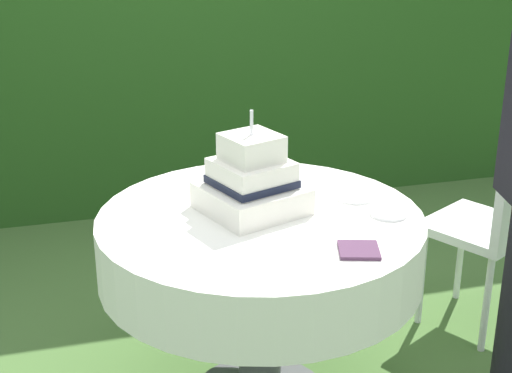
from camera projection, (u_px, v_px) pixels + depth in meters
name	position (u px, v px, depth m)	size (l,w,h in m)	color
foliage_hedge	(160.00, 21.00, 4.49)	(5.51, 0.51, 2.22)	#234C19
cake_table	(260.00, 249.00, 2.69)	(1.14, 1.14, 0.77)	#4C4C51
wedding_cake	(252.00, 182.00, 2.65)	(0.41, 0.41, 0.37)	white
serving_plate_near	(280.00, 179.00, 2.96)	(0.12, 0.12, 0.01)	white
serving_plate_far	(355.00, 196.00, 2.80)	(0.15, 0.15, 0.01)	white
serving_plate_left	(389.00, 213.00, 2.65)	(0.13, 0.13, 0.01)	white
napkin_stack	(359.00, 250.00, 2.38)	(0.13, 0.13, 0.01)	#4C2D47
garden_chair	(497.00, 218.00, 3.20)	(0.54, 0.54, 0.89)	white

